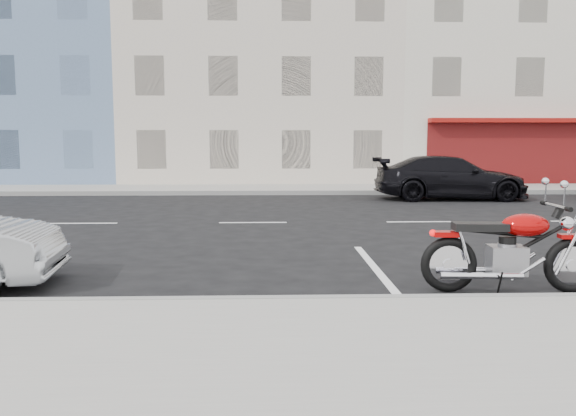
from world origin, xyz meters
name	(u,v)px	position (x,y,z in m)	size (l,w,h in m)	color
ground	(337,222)	(0.00, 0.00, 0.00)	(120.00, 120.00, 0.00)	black
sidewalk_far	(183,189)	(-5.00, 8.70, 0.07)	(80.00, 3.40, 0.15)	gray
curb_far	(175,193)	(-5.00, 7.00, 0.08)	(80.00, 0.12, 0.16)	gray
bldg_blue	(25,51)	(-14.00, 16.30, 6.50)	(12.00, 12.00, 13.00)	slate
bldg_cream	(262,67)	(-2.00, 16.30, 5.75)	(12.00, 12.00, 11.50)	beige
bldg_corner	(512,58)	(11.00, 16.30, 6.25)	(14.00, 12.00, 12.50)	beige
motorcycle	(575,253)	(2.25, -6.39, 0.52)	(2.26, 0.75, 1.13)	black
car_far	(450,178)	(4.41, 5.29, 0.73)	(2.03, 5.00, 1.45)	black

